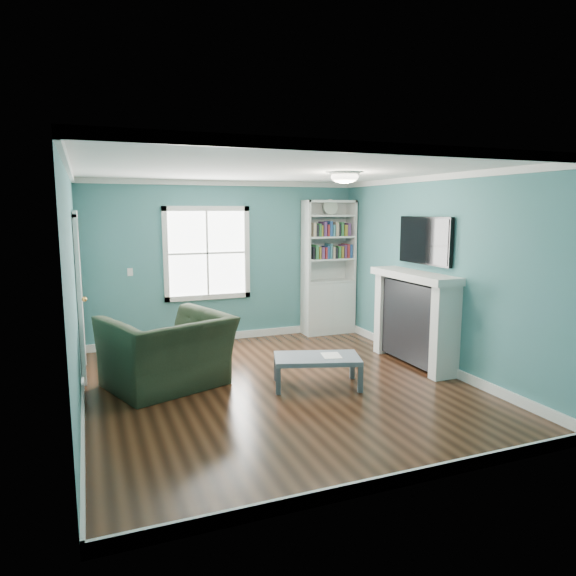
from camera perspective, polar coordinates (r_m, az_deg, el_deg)
name	(u,v)px	position (r m, az deg, el deg)	size (l,w,h in m)	color
floor	(280,387)	(6.38, -0.94, -10.91)	(5.00, 5.00, 0.00)	black
room_walls	(279,258)	(6.04, -0.97, 3.37)	(5.00, 5.00, 5.00)	teal
trim	(279,287)	(6.08, -0.96, 0.13)	(4.50, 5.00, 2.60)	white
window	(207,253)	(8.34, -8.96, 3.84)	(1.40, 0.06, 1.50)	white
bookshelf	(328,281)	(8.91, 4.48, 0.82)	(0.90, 0.35, 2.31)	silver
fireplace	(415,319)	(7.34, 13.88, -3.40)	(0.44, 1.58, 1.30)	black
tv	(425,241)	(7.26, 14.98, 5.12)	(0.06, 1.10, 0.65)	black
door	(79,294)	(7.11, -22.19, -0.60)	(0.12, 0.98, 2.17)	silver
ceiling_fixture	(345,176)	(6.49, 6.32, 12.25)	(0.38, 0.38, 0.15)	white
light_switch	(130,272)	(8.19, -17.14, 1.71)	(0.08, 0.01, 0.12)	white
recliner	(167,340)	(6.38, -13.29, -5.59)	(1.35, 0.88, 1.18)	black
coffee_table	(317,360)	(6.32, 3.24, -8.01)	(1.15, 0.85, 0.37)	#484F57
paper_sheet	(331,355)	(6.35, 4.84, -7.48)	(0.22, 0.28, 0.00)	white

